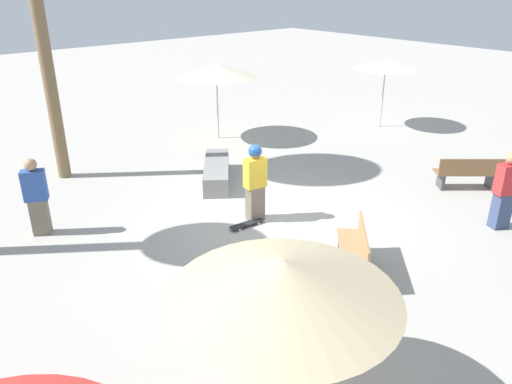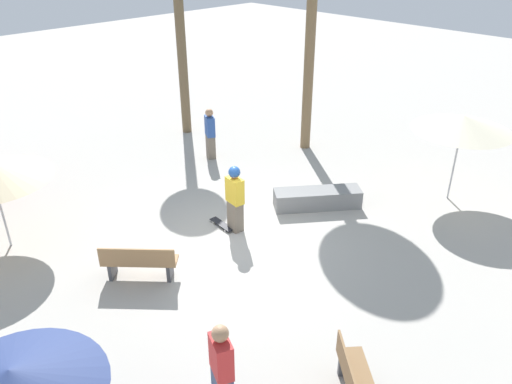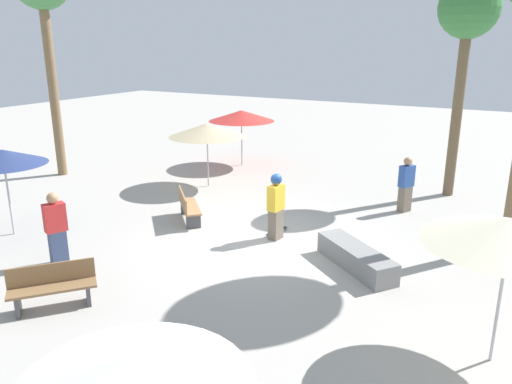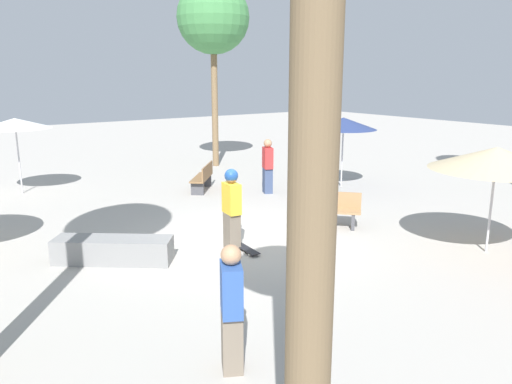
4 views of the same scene
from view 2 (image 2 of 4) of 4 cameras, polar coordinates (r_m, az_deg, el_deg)
ground_plane at (r=12.12m, az=-3.15°, el=-5.58°), size 60.00×60.00×0.00m
skater_main at (r=12.06m, az=-2.43°, el=-0.53°), size 0.49×0.31×1.74m
skateboard at (r=12.66m, az=-3.91°, el=-3.70°), size 0.81×0.26×0.07m
concrete_ledge at (r=13.51m, az=7.02°, el=-0.73°), size 1.91×2.22×0.49m
bench_near at (r=10.96m, az=-13.19°, el=-7.78°), size 1.46×1.42×0.85m
shade_umbrella_cream at (r=14.08m, az=22.55°, el=7.30°), size 2.58×2.58×2.42m
shade_umbrella_navy at (r=6.74m, az=-26.08°, el=-18.92°), size 2.15×2.15×2.29m
bystander_watching at (r=7.95m, az=-3.93°, el=-19.60°), size 0.53×0.42×1.70m
bystander_far at (r=16.16m, az=-5.26°, el=6.64°), size 0.52×0.43×1.66m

